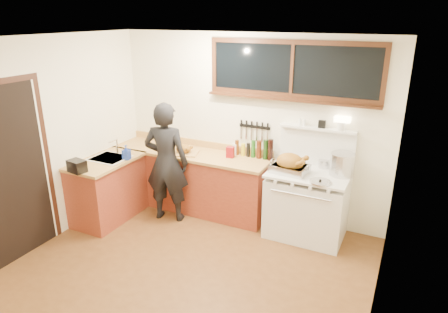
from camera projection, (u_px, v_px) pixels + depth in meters
The scene contains 20 objects.
ground_plane at pixel (188, 271), 4.66m from camera, with size 4.00×3.50×0.02m, color brown.
room_shell at pixel (183, 135), 4.10m from camera, with size 4.10×3.60×2.65m.
counter_back at pixel (191, 179), 6.06m from camera, with size 2.44×0.64×1.00m.
counter_left at pixel (108, 189), 5.73m from camera, with size 0.64×1.09×0.90m.
sink_unit at pixel (110, 162), 5.65m from camera, with size 0.50×0.45×0.37m.
vintage_stove at pixel (307, 203), 5.28m from camera, with size 1.02×0.74×1.61m.
back_window at pixel (291, 76), 5.16m from camera, with size 2.32×0.13×0.77m.
left_doorway at pixel (14, 172), 4.64m from camera, with size 0.02×1.04×2.17m.
knife_strip at pixel (254, 127), 5.63m from camera, with size 0.46×0.03×0.28m.
man at pixel (166, 163), 5.58m from camera, with size 0.71×0.55×1.72m.
soap_bottle at pixel (126, 152), 5.56m from camera, with size 0.11×0.11×0.21m.
toaster at pixel (77, 166), 5.13m from camera, with size 0.25×0.19×0.16m.
cutting_board at pixel (184, 150), 5.80m from camera, with size 0.49×0.42×0.14m.
roast_turkey at pixel (290, 165), 5.11m from camera, with size 0.50×0.39×0.25m.
stockpot at pixel (342, 164), 5.01m from camera, with size 0.39×0.39×0.29m.
saucepan at pixel (324, 164), 5.28m from camera, with size 0.15×0.27×0.11m.
pot_lid at pixel (320, 182), 4.81m from camera, with size 0.32×0.32×0.04m.
coffee_tin at pixel (230, 152), 5.64m from camera, with size 0.11×0.09×0.16m.
pitcher at pixel (235, 149), 5.77m from camera, with size 0.09×0.09×0.16m.
bottle_cluster at pixel (257, 149), 5.61m from camera, with size 0.57×0.07×0.30m.
Camera 1 is at (2.10, -3.35, 2.82)m, focal length 32.00 mm.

